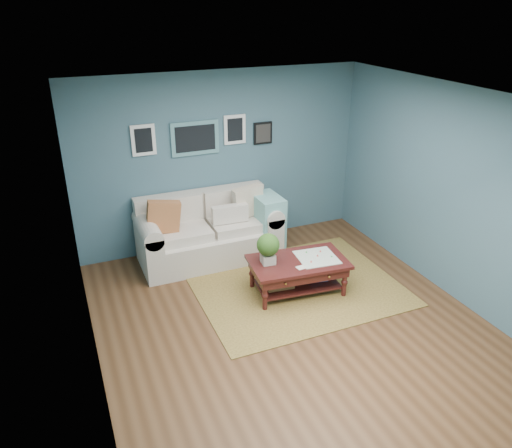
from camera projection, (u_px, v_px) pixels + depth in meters
room_shell at (293, 221)px, 5.55m from camera, size 5.00×5.02×2.70m
area_rug at (297, 286)px, 6.86m from camera, size 2.71×2.17×0.01m
loveseat at (214, 230)px, 7.48m from camera, size 2.11×0.96×1.09m
coffee_table at (293, 266)px, 6.58m from camera, size 1.34×0.87×0.89m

